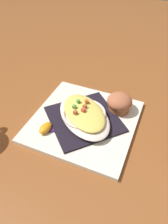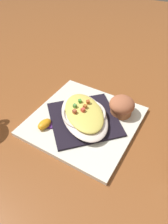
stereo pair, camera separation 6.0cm
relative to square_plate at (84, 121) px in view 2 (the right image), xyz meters
name	(u,v)px [view 2 (the right image)]	position (x,y,z in m)	size (l,w,h in m)	color
ground_plane	(84,122)	(0.00, 0.00, -0.01)	(2.60, 2.60, 0.00)	brown
square_plate	(84,121)	(0.00, 0.00, 0.00)	(0.29, 0.29, 0.01)	white
folded_napkin	(84,119)	(0.00, 0.00, 0.01)	(0.19, 0.19, 0.01)	black
gratin_dish	(84,114)	(0.00, 0.00, 0.03)	(0.23, 0.23, 0.04)	silver
muffin	(122,106)	(-0.07, 0.09, 0.03)	(0.07, 0.07, 0.06)	#A75F39
orange_garnish	(46,124)	(0.07, -0.09, 0.01)	(0.06, 0.06, 0.02)	#47206C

